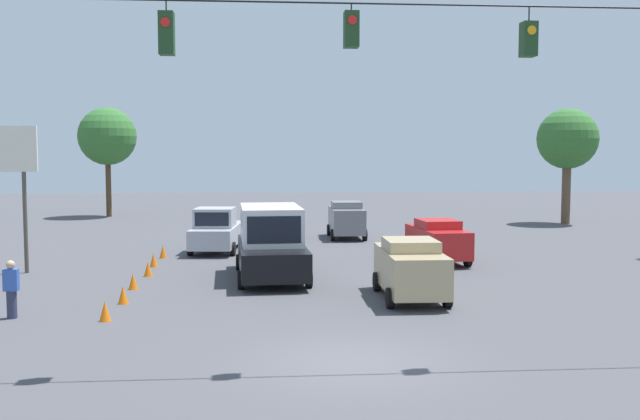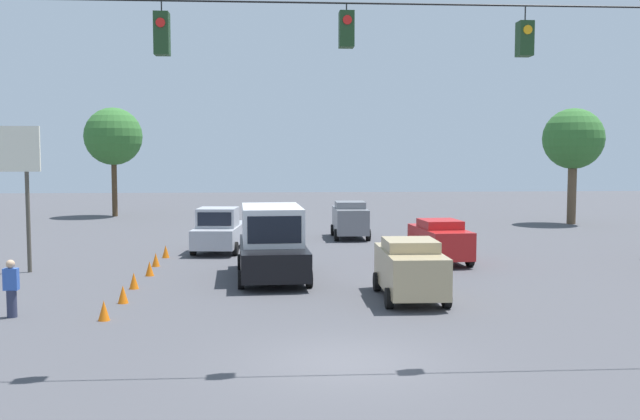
# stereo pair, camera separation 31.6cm
# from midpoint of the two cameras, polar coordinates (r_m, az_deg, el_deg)

# --- Properties ---
(ground_plane) EXTENTS (140.00, 140.00, 0.00)m
(ground_plane) POSITION_cam_midpoint_polar(r_m,az_deg,el_deg) (16.45, 1.91, -12.03)
(ground_plane) COLOR #47474C
(overhead_signal_span) EXTENTS (21.63, 0.38, 8.85)m
(overhead_signal_span) POSITION_cam_midpoint_polar(r_m,az_deg,el_deg) (15.89, 1.68, 6.90)
(overhead_signal_span) COLOR #939399
(overhead_signal_span) RESTS_ON ground_plane
(box_truck_black_withflow_mid) EXTENTS (2.83, 6.39, 2.70)m
(box_truck_black_withflow_mid) POSITION_cam_midpoint_polar(r_m,az_deg,el_deg) (26.95, -4.28, -2.60)
(box_truck_black_withflow_mid) COLOR black
(box_truck_black_withflow_mid) RESTS_ON ground_plane
(pickup_truck_silver_withflow_far) EXTENTS (2.52, 5.42, 2.12)m
(pickup_truck_silver_withflow_far) POSITION_cam_midpoint_polar(r_m,az_deg,el_deg) (34.56, -8.53, -1.67)
(pickup_truck_silver_withflow_far) COLOR #A8AAB2
(pickup_truck_silver_withflow_far) RESTS_ON ground_plane
(sedan_red_oncoming_far) EXTENTS (2.18, 4.38, 1.84)m
(sedan_red_oncoming_far) POSITION_cam_midpoint_polar(r_m,az_deg,el_deg) (31.18, 9.09, -2.37)
(sedan_red_oncoming_far) COLOR red
(sedan_red_oncoming_far) RESTS_ON ground_plane
(sedan_tan_crossing_near) EXTENTS (2.02, 4.30, 1.94)m
(sedan_tan_crossing_near) POSITION_cam_midpoint_polar(r_m,az_deg,el_deg) (23.19, 6.85, -4.62)
(sedan_tan_crossing_near) COLOR tan
(sedan_tan_crossing_near) RESTS_ON ground_plane
(sedan_grey_oncoming_deep) EXTENTS (1.98, 3.91, 2.03)m
(sedan_grey_oncoming_deep) POSITION_cam_midpoint_polar(r_m,az_deg,el_deg) (39.45, 1.90, -0.74)
(sedan_grey_oncoming_deep) COLOR slate
(sedan_grey_oncoming_deep) RESTS_ON ground_plane
(traffic_cone_nearest) EXTENTS (0.33, 0.33, 0.57)m
(traffic_cone_nearest) POSITION_cam_midpoint_polar(r_m,az_deg,el_deg) (21.06, -17.24, -7.74)
(traffic_cone_nearest) COLOR orange
(traffic_cone_nearest) RESTS_ON ground_plane
(traffic_cone_second) EXTENTS (0.33, 0.33, 0.57)m
(traffic_cone_second) POSITION_cam_midpoint_polar(r_m,az_deg,el_deg) (23.27, -15.86, -6.54)
(traffic_cone_second) COLOR orange
(traffic_cone_second) RESTS_ON ground_plane
(traffic_cone_third) EXTENTS (0.33, 0.33, 0.57)m
(traffic_cone_third) POSITION_cam_midpoint_polar(r_m,az_deg,el_deg) (25.59, -15.07, -5.52)
(traffic_cone_third) COLOR orange
(traffic_cone_third) RESTS_ON ground_plane
(traffic_cone_fourth) EXTENTS (0.33, 0.33, 0.57)m
(traffic_cone_fourth) POSITION_cam_midpoint_polar(r_m,az_deg,el_deg) (28.12, -13.91, -4.60)
(traffic_cone_fourth) COLOR orange
(traffic_cone_fourth) RESTS_ON ground_plane
(traffic_cone_fifth) EXTENTS (0.33, 0.33, 0.57)m
(traffic_cone_fifth) POSITION_cam_midpoint_polar(r_m,az_deg,el_deg) (30.37, -13.46, -3.91)
(traffic_cone_fifth) COLOR orange
(traffic_cone_fifth) RESTS_ON ground_plane
(traffic_cone_farthest) EXTENTS (0.33, 0.33, 0.57)m
(traffic_cone_farthest) POSITION_cam_midpoint_polar(r_m,az_deg,el_deg) (32.79, -12.72, -3.28)
(traffic_cone_farthest) COLOR orange
(traffic_cone_farthest) RESTS_ON ground_plane
(pedestrian) EXTENTS (0.40, 0.28, 1.67)m
(pedestrian) POSITION_cam_midpoint_polar(r_m,az_deg,el_deg) (22.25, -23.84, -5.83)
(pedestrian) COLOR #2D334C
(pedestrian) RESTS_ON ground_plane
(tree_horizon_left) EXTENTS (4.00, 4.00, 7.66)m
(tree_horizon_left) POSITION_cam_midpoint_polar(r_m,az_deg,el_deg) (50.12, 19.02, 5.33)
(tree_horizon_left) COLOR brown
(tree_horizon_left) RESTS_ON ground_plane
(tree_horizon_right) EXTENTS (4.24, 4.24, 8.06)m
(tree_horizon_right) POSITION_cam_midpoint_polar(r_m,az_deg,el_deg) (55.02, -16.81, 5.63)
(tree_horizon_right) COLOR #4C3823
(tree_horizon_right) RESTS_ON ground_plane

